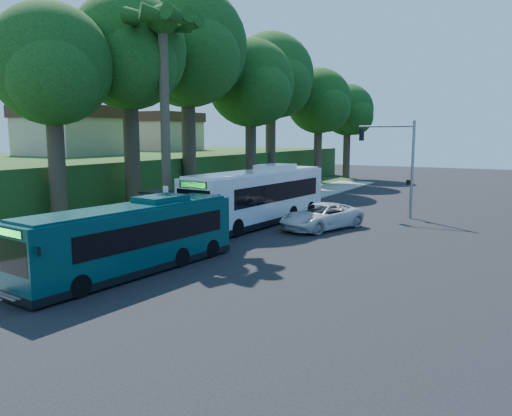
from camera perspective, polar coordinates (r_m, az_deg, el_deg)
The scene contains 19 objects.
ground at distance 30.00m, azimuth 4.06°, elevation -3.18°, with size 140.00×140.00×0.00m, color black.
sidewalk at distance 33.69m, azimuth -7.24°, elevation -1.84°, with size 4.50×70.00×0.12m, color gray.
red_curb at distance 29.20m, azimuth -8.28°, elevation -3.44°, with size 0.25×30.00×0.13m, color maroon.
grass_verge at distance 41.04m, azimuth -9.49°, elevation -0.10°, with size 8.00×70.00×0.06m, color #234719.
bus_shelter at distance 31.17m, azimuth -10.36°, elevation 0.51°, with size 3.20×1.51×2.55m.
stop_sign_pole at distance 28.33m, azimuth -10.24°, elevation 0.30°, with size 0.35×0.06×3.17m.
traffic_signal_pole at distance 37.66m, azimuth 15.97°, elevation 5.66°, with size 4.10×0.30×7.00m.
palm_tree at distance 33.16m, azimuth -10.62°, elevation 19.33°, with size 4.20×4.20×14.40m.
hillside_backdrop at distance 57.07m, azimuth -13.65°, elevation 4.57°, with size 24.00×60.00×8.80m.
tree_0 at distance 36.79m, azimuth -14.26°, elevation 16.26°, with size 8.40×8.00×15.70m.
tree_1 at distance 43.71m, azimuth -7.76°, elevation 17.16°, with size 10.50×10.00×18.26m.
tree_2 at distance 49.28m, azimuth -0.51°, elevation 13.59°, with size 8.82×8.40×15.12m.
tree_3 at distance 57.36m, azimuth 1.81°, elevation 14.36°, with size 10.08×9.60×17.28m.
tree_4 at distance 63.38m, azimuth 7.25°, elevation 11.69°, with size 8.40×8.00×14.14m.
tree_5 at distance 70.48m, azimuth 10.49°, elevation 10.66°, with size 7.35×7.00×12.86m.
tree_6 at distance 32.91m, azimuth -22.25°, elevation 14.24°, with size 7.56×7.20×13.74m.
white_bus at distance 33.56m, azimuth 0.36°, elevation 1.40°, with size 3.89×13.38×3.93m.
teal_bus at distance 22.45m, azimuth -13.80°, elevation -3.24°, with size 3.41×11.00×3.22m.
pickup at distance 32.17m, azimuth 7.47°, elevation -0.95°, with size 2.74×5.94×1.65m, color silver.
Camera 1 is at (12.50, -26.61, 6.00)m, focal length 35.00 mm.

